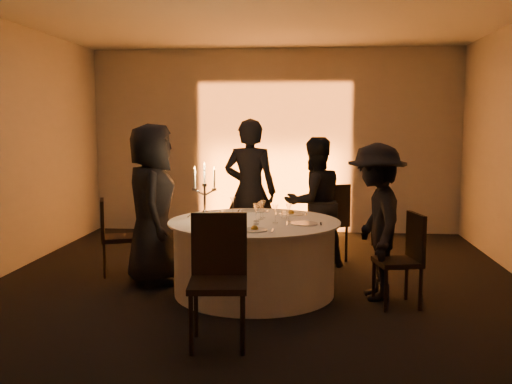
# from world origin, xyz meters

# --- Properties ---
(floor) EXTENTS (7.00, 7.00, 0.00)m
(floor) POSITION_xyz_m (0.00, 0.00, 0.00)
(floor) COLOR black
(floor) RESTS_ON ground
(ceiling) EXTENTS (7.00, 7.00, 0.00)m
(ceiling) POSITION_xyz_m (0.00, 0.00, 3.00)
(ceiling) COLOR silver
(ceiling) RESTS_ON wall_back
(wall_back) EXTENTS (7.00, 0.00, 7.00)m
(wall_back) POSITION_xyz_m (0.00, 3.50, 1.50)
(wall_back) COLOR #A8A39C
(wall_back) RESTS_ON floor
(wall_front) EXTENTS (7.00, 0.00, 7.00)m
(wall_front) POSITION_xyz_m (0.00, -3.50, 1.50)
(wall_front) COLOR #A8A39C
(wall_front) RESTS_ON floor
(uplighter_fixture) EXTENTS (0.25, 0.12, 0.10)m
(uplighter_fixture) POSITION_xyz_m (0.00, 3.20, 0.05)
(uplighter_fixture) COLOR black
(uplighter_fixture) RESTS_ON floor
(banquet_table) EXTENTS (1.80, 1.80, 0.77)m
(banquet_table) POSITION_xyz_m (0.00, 0.00, 0.38)
(banquet_table) COLOR black
(banquet_table) RESTS_ON floor
(chair_left) EXTENTS (0.51, 0.51, 0.90)m
(chair_left) POSITION_xyz_m (-1.74, 0.58, 0.51)
(chair_left) COLOR black
(chair_left) RESTS_ON floor
(chair_back_left) EXTENTS (0.42, 0.42, 0.86)m
(chair_back_left) POSITION_xyz_m (-0.17, 1.33, 0.48)
(chair_back_left) COLOR black
(chair_back_left) RESTS_ON floor
(chair_back_right) EXTENTS (0.60, 0.60, 1.01)m
(chair_back_right) POSITION_xyz_m (0.84, 1.48, 0.57)
(chair_back_right) COLOR black
(chair_back_right) RESTS_ON floor
(chair_right) EXTENTS (0.48, 0.48, 0.92)m
(chair_right) POSITION_xyz_m (1.51, -0.31, 0.51)
(chair_right) COLOR black
(chair_right) RESTS_ON floor
(chair_front) EXTENTS (0.50, 0.50, 1.05)m
(chair_front) POSITION_xyz_m (-0.16, -1.40, 0.60)
(chair_front) COLOR black
(chair_front) RESTS_ON floor
(guest_left) EXTENTS (0.76, 0.98, 1.78)m
(guest_left) POSITION_xyz_m (-1.17, 0.28, 0.89)
(guest_left) COLOR black
(guest_left) RESTS_ON floor
(guest_back_left) EXTENTS (0.73, 0.53, 1.85)m
(guest_back_left) POSITION_xyz_m (-0.17, 1.29, 0.92)
(guest_back_left) COLOR black
(guest_back_left) RESTS_ON floor
(guest_back_right) EXTENTS (0.99, 0.92, 1.62)m
(guest_back_right) POSITION_xyz_m (0.64, 1.16, 0.81)
(guest_back_right) COLOR black
(guest_back_right) RESTS_ON floor
(guest_right) EXTENTS (0.65, 1.06, 1.59)m
(guest_right) POSITION_xyz_m (1.25, -0.07, 0.80)
(guest_right) COLOR black
(guest_right) RESTS_ON floor
(plate_left) EXTENTS (0.36, 0.29, 0.01)m
(plate_left) POSITION_xyz_m (-0.57, 0.20, 0.78)
(plate_left) COLOR white
(plate_left) RESTS_ON banquet_table
(plate_back_left) EXTENTS (0.36, 0.28, 0.01)m
(plate_back_left) POSITION_xyz_m (-0.07, 0.63, 0.78)
(plate_back_left) COLOR white
(plate_back_left) RESTS_ON banquet_table
(plate_back_right) EXTENTS (0.35, 0.28, 0.08)m
(plate_back_right) POSITION_xyz_m (0.37, 0.44, 0.79)
(plate_back_right) COLOR white
(plate_back_right) RESTS_ON banquet_table
(plate_right) EXTENTS (0.36, 0.28, 0.01)m
(plate_right) POSITION_xyz_m (0.52, -0.16, 0.78)
(plate_right) COLOR white
(plate_right) RESTS_ON banquet_table
(plate_front) EXTENTS (0.36, 0.25, 0.08)m
(plate_front) POSITION_xyz_m (0.06, -0.56, 0.79)
(plate_front) COLOR white
(plate_front) RESTS_ON banquet_table
(coffee_cup) EXTENTS (0.11, 0.11, 0.07)m
(coffee_cup) POSITION_xyz_m (-0.58, -0.09, 0.80)
(coffee_cup) COLOR white
(coffee_cup) RESTS_ON banquet_table
(candelabra) EXTENTS (0.26, 0.12, 0.61)m
(candelabra) POSITION_xyz_m (-0.53, 0.06, 0.98)
(candelabra) COLOR silver
(candelabra) RESTS_ON banquet_table
(wine_glass_a) EXTENTS (0.07, 0.07, 0.19)m
(wine_glass_a) POSITION_xyz_m (0.23, -0.12, 0.91)
(wine_glass_a) COLOR white
(wine_glass_a) RESTS_ON banquet_table
(wine_glass_b) EXTENTS (0.07, 0.07, 0.19)m
(wine_glass_b) POSITION_xyz_m (0.04, -0.21, 0.91)
(wine_glass_b) COLOR white
(wine_glass_b) RESTS_ON banquet_table
(wine_glass_c) EXTENTS (0.07, 0.07, 0.19)m
(wine_glass_c) POSITION_xyz_m (0.02, -0.04, 0.91)
(wine_glass_c) COLOR white
(wine_glass_c) RESTS_ON banquet_table
(wine_glass_d) EXTENTS (0.07, 0.07, 0.19)m
(wine_glass_d) POSITION_xyz_m (0.06, 0.08, 0.91)
(wine_glass_d) COLOR white
(wine_glass_d) RESTS_ON banquet_table
(wine_glass_e) EXTENTS (0.07, 0.07, 0.19)m
(wine_glass_e) POSITION_xyz_m (-0.28, 0.45, 0.91)
(wine_glass_e) COLOR white
(wine_glass_e) RESTS_ON banquet_table
(wine_glass_f) EXTENTS (0.07, 0.07, 0.19)m
(wine_glass_f) POSITION_xyz_m (0.08, 0.18, 0.91)
(wine_glass_f) COLOR white
(wine_glass_f) RESTS_ON banquet_table
(wine_glass_g) EXTENTS (0.07, 0.07, 0.19)m
(wine_glass_g) POSITION_xyz_m (0.36, -0.03, 0.91)
(wine_glass_g) COLOR white
(wine_glass_g) RESTS_ON banquet_table
(tumbler_a) EXTENTS (0.07, 0.07, 0.09)m
(tumbler_a) POSITION_xyz_m (0.31, 0.17, 0.82)
(tumbler_a) COLOR white
(tumbler_a) RESTS_ON banquet_table
(tumbler_b) EXTENTS (0.07, 0.07, 0.09)m
(tumbler_b) POSITION_xyz_m (-0.35, 0.12, 0.82)
(tumbler_b) COLOR white
(tumbler_b) RESTS_ON banquet_table
(tumbler_c) EXTENTS (0.07, 0.07, 0.09)m
(tumbler_c) POSITION_xyz_m (-0.21, -0.34, 0.82)
(tumbler_c) COLOR white
(tumbler_c) RESTS_ON banquet_table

